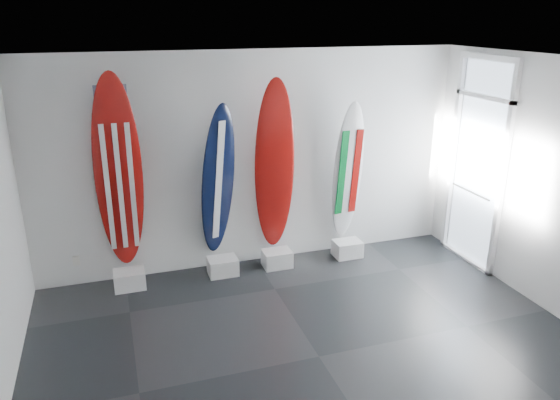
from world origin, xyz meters
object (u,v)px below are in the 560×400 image
object	(u,v)px
surfboard_navy	(218,182)
surfboard_italy	(348,172)
surfboard_swiss	(275,167)
surfboard_usa	(119,175)

from	to	relation	value
surfboard_navy	surfboard_italy	size ratio (longest dim) A/B	1.05
surfboard_navy	surfboard_italy	world-z (taller)	surfboard_navy
surfboard_swiss	surfboard_italy	distance (m)	1.12
surfboard_italy	surfboard_swiss	bearing A→B (deg)	175.11
surfboard_usa	surfboard_navy	xyz separation A→B (m)	(1.25, 0.00, -0.22)
surfboard_swiss	surfboard_italy	bearing A→B (deg)	5.25
surfboard_usa	surfboard_swiss	world-z (taller)	surfboard_usa
surfboard_usa	surfboard_italy	xyz separation A→B (m)	(3.14, 0.00, -0.25)
surfboard_italy	surfboard_usa	bearing A→B (deg)	175.11
surfboard_navy	surfboard_swiss	bearing A→B (deg)	-18.99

